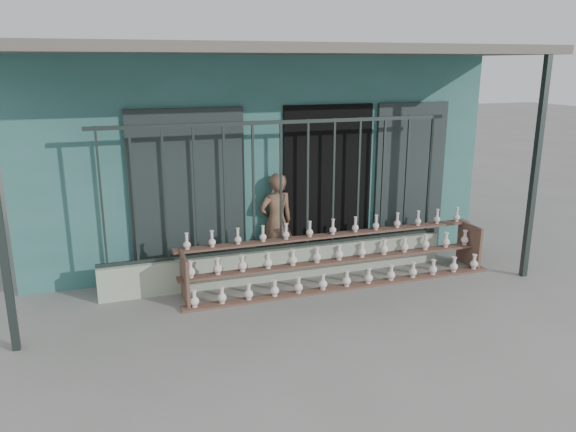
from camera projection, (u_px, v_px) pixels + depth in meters
name	position (u px, v px, depth m)	size (l,w,h in m)	color
ground	(314.00, 315.00, 6.87)	(60.00, 60.00, 0.00)	slate
workshop_building	(231.00, 139.00, 10.30)	(7.40, 6.60, 3.21)	#306763
parapet_wall	(281.00, 263.00, 7.99)	(5.00, 0.20, 0.45)	#A5B59B
security_fence	(281.00, 186.00, 7.70)	(5.00, 0.04, 1.80)	#283330
shelf_rack	(340.00, 258.00, 7.80)	(4.50, 0.68, 0.85)	brown
elderly_woman	(276.00, 222.00, 8.21)	(0.53, 0.35, 1.46)	brown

